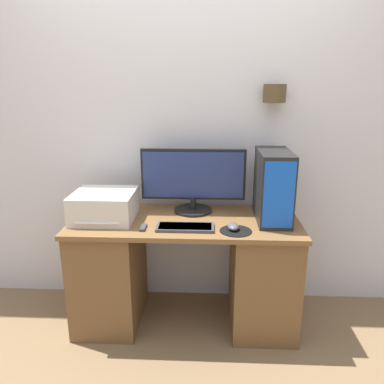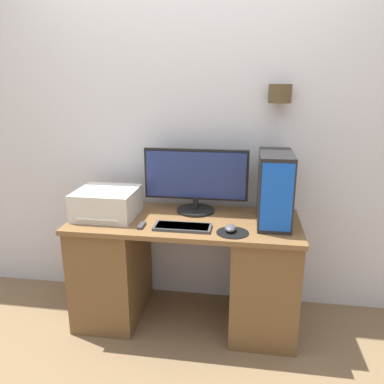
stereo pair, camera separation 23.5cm
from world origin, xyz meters
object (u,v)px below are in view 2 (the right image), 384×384
at_px(remote_control, 142,226).
at_px(monitor, 196,179).
at_px(mouse, 230,228).
at_px(printer, 107,203).
at_px(computer_tower, 275,189).
at_px(keyboard, 183,227).

bearing_deg(remote_control, monitor, 49.59).
xyz_separation_m(mouse, printer, (-0.82, 0.16, 0.07)).
relative_size(computer_tower, printer, 1.16).
xyz_separation_m(computer_tower, printer, (-1.07, -0.04, -0.13)).
height_order(computer_tower, remote_control, computer_tower).
bearing_deg(remote_control, printer, 150.23).
xyz_separation_m(keyboard, remote_control, (-0.25, -0.01, -0.00)).
height_order(mouse, computer_tower, computer_tower).
bearing_deg(monitor, mouse, -52.77).
bearing_deg(remote_control, computer_tower, 13.78).
height_order(monitor, computer_tower, computer_tower).
distance_m(keyboard, printer, 0.55).
distance_m(mouse, printer, 0.83).
height_order(printer, remote_control, printer).
bearing_deg(mouse, monitor, 127.23).
relative_size(monitor, printer, 1.81).
xyz_separation_m(monitor, keyboard, (-0.03, -0.32, -0.22)).
bearing_deg(mouse, keyboard, 177.88).
relative_size(keyboard, computer_tower, 0.78).
bearing_deg(printer, mouse, -10.78).
relative_size(keyboard, mouse, 3.47).
xyz_separation_m(monitor, printer, (-0.56, -0.18, -0.14)).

